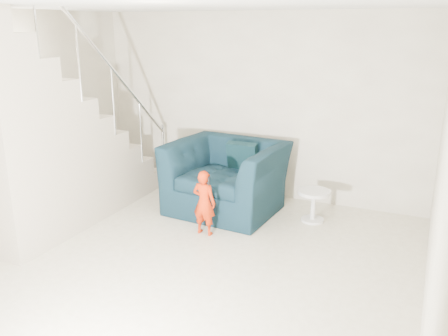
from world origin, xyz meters
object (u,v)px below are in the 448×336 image
Objects in this scene: armchair at (226,177)px; toddler at (204,203)px; side_table at (314,201)px; staircase at (47,154)px.

toddler is at bearing -80.31° from armchair.
toddler is (0.08, -0.85, -0.07)m from armchair.
staircase reaches higher than side_table.
armchair is 3.45× the size of side_table.
armchair is 2.36m from staircase.
side_table is at bearing 8.69° from armchair.
armchair is at bearing -175.61° from side_table.
staircase is (-3.07, -1.47, 0.66)m from side_table.
armchair is 0.41× the size of staircase.
toddler is 0.23× the size of staircase.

